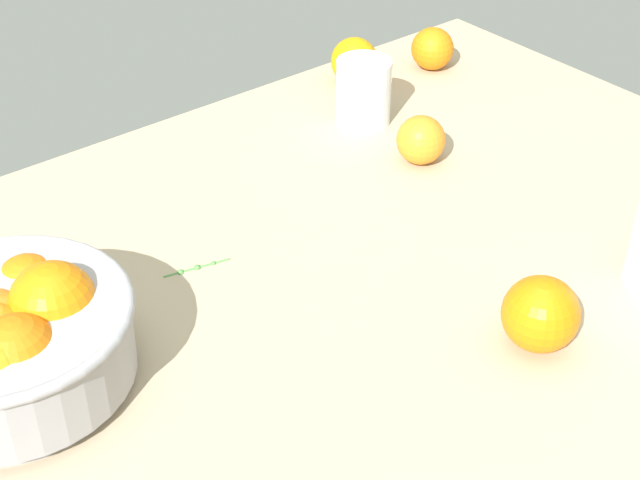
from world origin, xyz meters
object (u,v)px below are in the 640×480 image
(loose_orange_0, at_px, (541,314))
(loose_orange_3, at_px, (432,49))
(second_glass, at_px, (363,96))
(fruit_bowl, at_px, (10,338))
(loose_orange_4, at_px, (421,140))
(loose_orange_2, at_px, (354,61))

(loose_orange_0, xyz_separation_m, loose_orange_3, (0.38, 0.55, -0.01))
(second_glass, bearing_deg, fruit_bowl, -162.50)
(loose_orange_0, relative_size, loose_orange_4, 1.22)
(second_glass, xyz_separation_m, loose_orange_0, (-0.18, -0.48, -0.00))
(second_glass, bearing_deg, loose_orange_0, -110.31)
(loose_orange_0, distance_m, loose_orange_4, 0.38)
(loose_orange_3, bearing_deg, loose_orange_0, -124.80)
(fruit_bowl, relative_size, loose_orange_2, 3.51)
(loose_orange_4, bearing_deg, second_glass, 83.82)
(loose_orange_2, bearing_deg, second_glass, -124.74)
(fruit_bowl, xyz_separation_m, loose_orange_4, (0.61, 0.06, -0.02))
(fruit_bowl, distance_m, second_glass, 0.65)
(second_glass, relative_size, loose_orange_4, 1.43)
(second_glass, xyz_separation_m, loose_orange_3, (0.20, 0.07, -0.01))
(loose_orange_0, relative_size, loose_orange_3, 1.20)
(second_glass, height_order, loose_orange_2, second_glass)
(loose_orange_2, height_order, loose_orange_3, loose_orange_2)
(fruit_bowl, relative_size, loose_orange_3, 3.77)
(loose_orange_0, height_order, loose_orange_2, loose_orange_0)
(loose_orange_2, distance_m, loose_orange_4, 0.26)
(fruit_bowl, distance_m, loose_orange_4, 0.61)
(second_glass, relative_size, loose_orange_2, 1.31)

